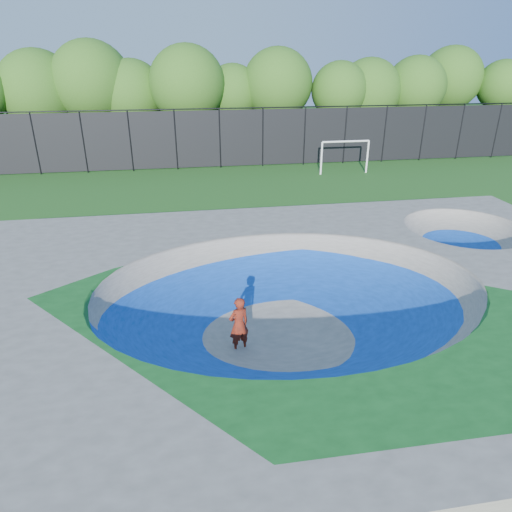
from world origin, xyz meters
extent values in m
plane|color=#1D5016|center=(0.00, 0.00, 0.00)|extent=(120.00, 120.00, 0.00)
cube|color=gray|center=(0.00, 0.00, 0.75)|extent=(22.00, 14.00, 1.50)
imported|color=red|center=(-1.53, -0.69, 0.80)|extent=(0.69, 0.58, 1.61)
cube|color=black|center=(-1.53, -0.69, 0.03)|extent=(0.81, 0.41, 0.05)
cylinder|color=white|center=(6.38, 17.94, 1.06)|extent=(0.12, 0.12, 2.12)
cylinder|color=white|center=(9.56, 17.94, 1.06)|extent=(0.12, 0.12, 2.12)
cylinder|color=white|center=(7.97, 17.94, 2.12)|extent=(3.18, 0.12, 0.12)
cylinder|color=black|center=(-12.00, 21.00, 2.00)|extent=(0.09, 0.09, 4.00)
cylinder|color=black|center=(-9.00, 21.00, 2.00)|extent=(0.09, 0.09, 4.00)
cylinder|color=black|center=(-6.00, 21.00, 2.00)|extent=(0.09, 0.09, 4.00)
cylinder|color=black|center=(-3.00, 21.00, 2.00)|extent=(0.09, 0.09, 4.00)
cylinder|color=black|center=(0.00, 21.00, 2.00)|extent=(0.09, 0.09, 4.00)
cylinder|color=black|center=(3.00, 21.00, 2.00)|extent=(0.09, 0.09, 4.00)
cylinder|color=black|center=(6.00, 21.00, 2.00)|extent=(0.09, 0.09, 4.00)
cylinder|color=black|center=(9.00, 21.00, 2.00)|extent=(0.09, 0.09, 4.00)
cylinder|color=black|center=(12.00, 21.00, 2.00)|extent=(0.09, 0.09, 4.00)
cylinder|color=black|center=(15.00, 21.00, 2.00)|extent=(0.09, 0.09, 4.00)
cylinder|color=black|center=(18.00, 21.00, 2.00)|extent=(0.09, 0.09, 4.00)
cylinder|color=black|center=(21.00, 21.00, 2.00)|extent=(0.09, 0.09, 4.00)
cube|color=black|center=(0.00, 21.00, 2.00)|extent=(48.00, 0.03, 3.80)
cylinder|color=black|center=(0.00, 21.00, 4.00)|extent=(48.00, 0.08, 0.08)
cylinder|color=#413020|center=(-12.83, 27.16, 1.34)|extent=(0.44, 0.44, 2.69)
sphere|color=#2B5A17|center=(-12.83, 27.16, 4.88)|extent=(5.85, 5.85, 5.85)
cylinder|color=#413020|center=(-8.92, 26.85, 1.64)|extent=(0.44, 0.44, 3.28)
sphere|color=#2B5A17|center=(-8.92, 26.85, 5.49)|extent=(5.90, 5.90, 5.90)
cylinder|color=#413020|center=(-6.10, 26.79, 1.38)|extent=(0.44, 0.44, 2.77)
sphere|color=#2B5A17|center=(-6.10, 26.79, 4.63)|extent=(4.96, 4.96, 4.96)
cylinder|color=#413020|center=(-1.92, 25.44, 1.60)|extent=(0.44, 0.44, 3.20)
sphere|color=#2B5A17|center=(-1.92, 25.44, 5.31)|extent=(5.64, 5.64, 5.64)
cylinder|color=#413020|center=(1.60, 26.50, 1.53)|extent=(0.44, 0.44, 3.07)
sphere|color=#2B5A17|center=(1.60, 26.50, 4.64)|extent=(4.21, 4.21, 4.21)
cylinder|color=#413020|center=(5.01, 25.87, 1.61)|extent=(0.44, 0.44, 3.22)
sphere|color=#2B5A17|center=(5.01, 25.87, 5.23)|extent=(5.39, 5.39, 5.39)
cylinder|color=#413020|center=(9.77, 25.06, 1.57)|extent=(0.44, 0.44, 3.13)
sphere|color=#2B5A17|center=(9.77, 25.06, 4.76)|extent=(4.35, 4.35, 4.35)
cylinder|color=#413020|center=(12.50, 25.84, 1.34)|extent=(0.44, 0.44, 2.69)
sphere|color=#2B5A17|center=(12.50, 25.84, 4.60)|extent=(5.12, 5.12, 5.12)
cylinder|color=#413020|center=(16.37, 25.65, 1.55)|extent=(0.44, 0.44, 3.10)
sphere|color=#2B5A17|center=(16.37, 25.65, 4.90)|extent=(4.82, 4.82, 4.82)
cylinder|color=#413020|center=(20.26, 27.19, 1.75)|extent=(0.44, 0.44, 3.50)
sphere|color=#2B5A17|center=(20.26, 27.19, 5.46)|extent=(5.21, 5.21, 5.21)
cylinder|color=#413020|center=(23.93, 25.43, 1.75)|extent=(0.44, 0.44, 3.50)
sphere|color=#2B5A17|center=(23.93, 25.43, 5.00)|extent=(4.01, 4.01, 4.01)
camera|label=1|loc=(-2.77, -10.92, 7.39)|focal=32.00mm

